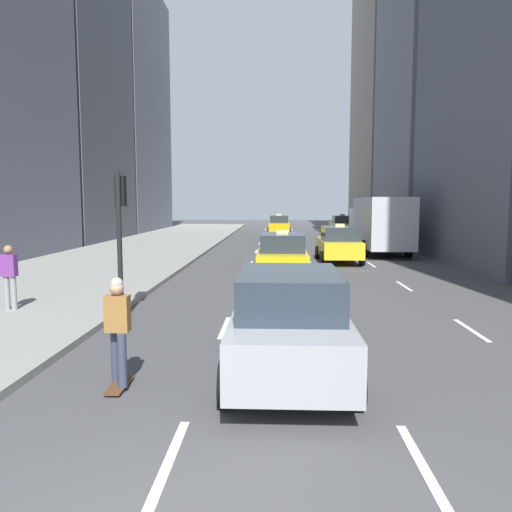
% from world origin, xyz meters
% --- Properties ---
extents(sidewalk_left, '(8.00, 66.00, 0.15)m').
position_xyz_m(sidewalk_left, '(-7.00, 27.00, 0.07)').
color(sidewalk_left, gray).
rests_on(sidewalk_left, ground).
extents(lane_markings, '(5.72, 56.00, 0.01)m').
position_xyz_m(lane_markings, '(2.60, 23.00, 0.01)').
color(lane_markings, white).
rests_on(lane_markings, ground).
extents(building_row_left, '(6.00, 53.90, 35.26)m').
position_xyz_m(building_row_left, '(-14.00, 27.39, 14.86)').
color(building_row_left, '#4C515B').
rests_on(building_row_left, ground).
extents(taxi_lead, '(2.02, 4.40, 1.87)m').
position_xyz_m(taxi_lead, '(4.00, 20.89, 0.88)').
color(taxi_lead, yellow).
rests_on(taxi_lead, ground).
extents(taxi_second, '(2.02, 4.40, 1.87)m').
position_xyz_m(taxi_second, '(1.20, 15.36, 0.88)').
color(taxi_second, yellow).
rests_on(taxi_second, ground).
extents(taxi_third, '(2.02, 4.40, 1.87)m').
position_xyz_m(taxi_third, '(6.80, 41.47, 0.88)').
color(taxi_third, yellow).
rests_on(taxi_third, ground).
extents(taxi_fourth, '(2.02, 4.40, 1.87)m').
position_xyz_m(taxi_fourth, '(1.20, 41.57, 0.88)').
color(taxi_fourth, yellow).
rests_on(taxi_fourth, ground).
extents(sedan_black_near, '(2.02, 4.42, 1.78)m').
position_xyz_m(sedan_black_near, '(1.20, 4.84, 0.90)').
color(sedan_black_near, '#9EA0A5').
rests_on(sedan_black_near, ground).
extents(box_truck, '(2.58, 8.40, 3.15)m').
position_xyz_m(box_truck, '(6.80, 25.41, 1.71)').
color(box_truck, silver).
rests_on(box_truck, ground).
extents(skateboarder, '(0.36, 0.80, 1.75)m').
position_xyz_m(skateboarder, '(-1.44, 4.16, 0.96)').
color(skateboarder, brown).
rests_on(skateboarder, ground).
extents(pedestrian_mid_block, '(0.36, 0.22, 1.65)m').
position_xyz_m(pedestrian_mid_block, '(-5.81, 9.06, 1.07)').
color(pedestrian_mid_block, gray).
rests_on(pedestrian_mid_block, sidewalk_left).
extents(traffic_light_pole, '(0.24, 0.42, 3.60)m').
position_xyz_m(traffic_light_pole, '(-2.75, 8.55, 2.41)').
color(traffic_light_pole, black).
rests_on(traffic_light_pole, ground).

